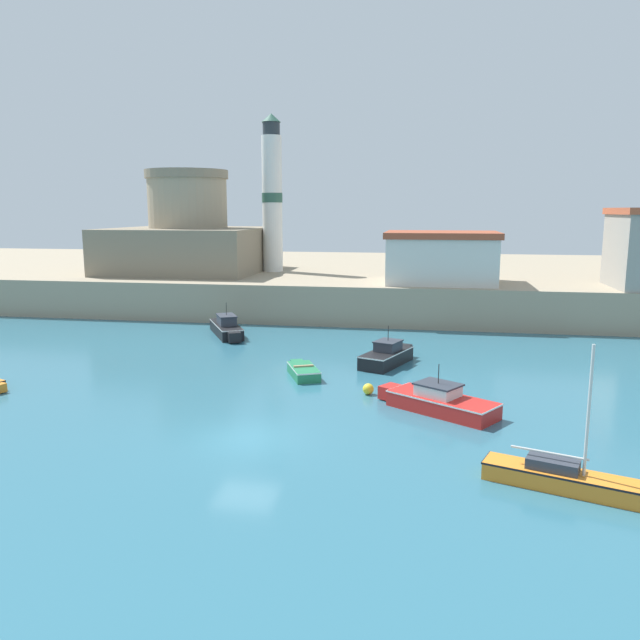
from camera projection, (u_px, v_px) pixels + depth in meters
ground_plane at (245, 439)px, 25.08m from camera, size 200.00×200.00×0.00m
quay_seawall at (364, 279)px, 68.03m from camera, size 120.00×40.00×3.17m
motorboat_black_0 at (227, 328)px, 45.65m from camera, size 4.02×5.92×2.44m
motorboat_black_1 at (388, 355)px, 37.07m from camera, size 3.11×5.13×2.34m
motorboat_red_2 at (439, 401)px, 28.39m from camera, size 5.67×4.41×2.22m
dinghy_green_3 at (303, 371)px, 34.45m from camera, size 2.39×3.63×0.66m
sailboat_orange_5 at (571, 479)px, 20.35m from camera, size 5.96×2.91×4.96m
mooring_buoy at (368, 389)px, 31.05m from camera, size 0.56×0.56×0.56m
fortress at (189, 238)px, 60.38m from camera, size 14.11×14.11×9.64m
lighthouse at (272, 196)px, 59.68m from camera, size 1.97×1.97×14.83m
harbor_shed_near_wharf at (441, 257)px, 50.91m from camera, size 9.06×7.14×4.16m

